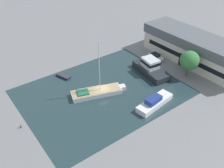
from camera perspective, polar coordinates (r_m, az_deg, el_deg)
ground_plane at (r=53.76m, az=-2.15°, el=-1.79°), size 440.00×440.00×0.00m
water_canal at (r=53.76m, az=-2.15°, el=-1.79°), size 25.82×33.56×0.01m
warehouse_building at (r=66.52m, az=18.41°, el=7.65°), size 28.48×9.26×6.99m
quay_tree_near_building at (r=59.17m, az=17.31°, el=5.16°), size 4.43×4.43×6.49m
parked_car at (r=66.22m, az=9.95°, el=6.18°), size 4.17×1.92×1.61m
sailboat_moored at (r=52.76m, az=-3.41°, el=-1.82°), size 6.30×11.80×12.39m
motor_cruiser at (r=60.03m, az=8.85°, el=3.60°), size 10.54×5.54×3.65m
small_dinghy at (r=59.39m, az=-11.01°, el=1.80°), size 3.89×2.49×0.55m
cabin_boat at (r=50.36m, az=9.67°, el=-4.14°), size 3.65×8.93×2.18m
mooring_bollard at (r=48.19m, az=-20.13°, el=-9.04°), size 0.27×0.27×0.67m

